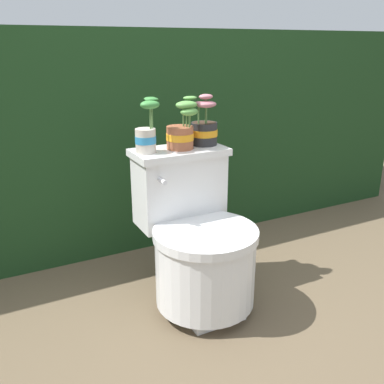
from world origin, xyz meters
The scene contains 6 objects.
ground_plane centered at (0.00, 0.00, 0.00)m, with size 12.00×12.00×0.00m, color brown.
hedge_backdrop centered at (0.00, 1.13, 0.58)m, with size 3.66×0.86×1.16m.
toilet centered at (-0.04, 0.10, 0.29)m, with size 0.43×0.57×0.66m.
potted_plant_left centered at (-0.19, 0.27, 0.74)m, with size 0.10×0.09×0.23m.
potted_plant_midleft centered at (-0.03, 0.27, 0.74)m, with size 0.14×0.13×0.22m.
potted_plant_middle centered at (0.09, 0.29, 0.73)m, with size 0.12×0.12×0.23m.
Camera 1 is at (-0.82, -1.35, 1.09)m, focal length 40.00 mm.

